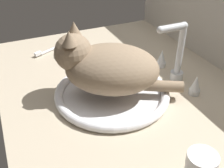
% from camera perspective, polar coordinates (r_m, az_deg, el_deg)
% --- Properties ---
extents(countertop, '(1.08, 0.70, 0.03)m').
position_cam_1_polar(countertop, '(0.78, 4.07, -3.87)').
color(countertop, '#B7A88E').
rests_on(countertop, ground).
extents(sink_basin, '(0.33, 0.33, 0.02)m').
position_cam_1_polar(sink_basin, '(0.78, 0.00, -1.80)').
color(sink_basin, white).
rests_on(sink_basin, countertop).
extents(faucet, '(0.21, 0.11, 0.19)m').
position_cam_1_polar(faucet, '(0.84, 13.53, 5.14)').
color(faucet, silver).
rests_on(faucet, countertop).
extents(cat, '(0.28, 0.34, 0.18)m').
position_cam_1_polar(cat, '(0.73, -1.55, 3.73)').
color(cat, '#8C755B').
rests_on(cat, sink_basin).
extents(toothbrush, '(0.09, 0.17, 0.02)m').
position_cam_1_polar(toothbrush, '(1.06, -12.09, 7.43)').
color(toothbrush, silver).
rests_on(toothbrush, countertop).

